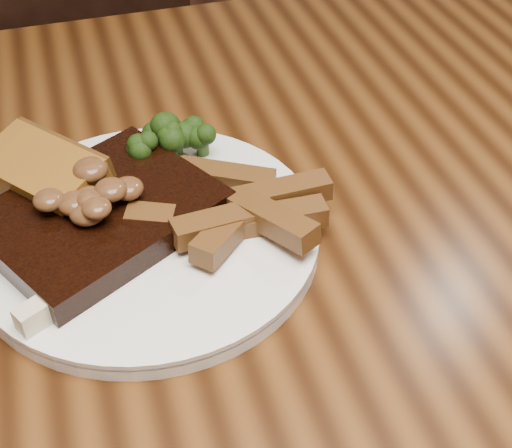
{
  "coord_description": "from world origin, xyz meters",
  "views": [
    {
      "loc": [
        -0.13,
        -0.37,
        1.14
      ],
      "look_at": [
        -0.01,
        0.01,
        0.78
      ],
      "focal_mm": 50.0,
      "sensor_mm": 36.0,
      "label": 1
    }
  ],
  "objects_px": {
    "dining_table": "(273,334)",
    "steak": "(101,216)",
    "chair_far": "(59,158)",
    "garlic_bread": "(46,189)",
    "potato_wedges": "(240,217)",
    "plate": "(149,235)"
  },
  "relations": [
    {
      "from": "dining_table",
      "to": "steak",
      "type": "distance_m",
      "value": 0.18
    },
    {
      "from": "steak",
      "to": "potato_wedges",
      "type": "height_order",
      "value": "same"
    },
    {
      "from": "potato_wedges",
      "to": "chair_far",
      "type": "bearing_deg",
      "value": 103.96
    },
    {
      "from": "chair_far",
      "to": "steak",
      "type": "xyz_separation_m",
      "value": [
        0.04,
        -0.55,
        0.33
      ]
    },
    {
      "from": "chair_far",
      "to": "steak",
      "type": "height_order",
      "value": "chair_far"
    },
    {
      "from": "plate",
      "to": "potato_wedges",
      "type": "distance_m",
      "value": 0.07
    },
    {
      "from": "plate",
      "to": "garlic_bread",
      "type": "bearing_deg",
      "value": 139.76
    },
    {
      "from": "plate",
      "to": "chair_far",
      "type": "bearing_deg",
      "value": 97.62
    },
    {
      "from": "dining_table",
      "to": "steak",
      "type": "height_order",
      "value": "steak"
    },
    {
      "from": "garlic_bread",
      "to": "chair_far",
      "type": "bearing_deg",
      "value": 141.59
    },
    {
      "from": "potato_wedges",
      "to": "steak",
      "type": "bearing_deg",
      "value": 163.13
    },
    {
      "from": "dining_table",
      "to": "garlic_bread",
      "type": "relative_size",
      "value": 16.03
    },
    {
      "from": "dining_table",
      "to": "plate",
      "type": "relative_size",
      "value": 5.96
    },
    {
      "from": "steak",
      "to": "garlic_bread",
      "type": "height_order",
      "value": "steak"
    },
    {
      "from": "dining_table",
      "to": "potato_wedges",
      "type": "bearing_deg",
      "value": 126.33
    },
    {
      "from": "potato_wedges",
      "to": "dining_table",
      "type": "bearing_deg",
      "value": -53.67
    },
    {
      "from": "chair_far",
      "to": "potato_wedges",
      "type": "height_order",
      "value": "chair_far"
    },
    {
      "from": "plate",
      "to": "potato_wedges",
      "type": "height_order",
      "value": "potato_wedges"
    },
    {
      "from": "dining_table",
      "to": "chair_far",
      "type": "height_order",
      "value": "chair_far"
    },
    {
      "from": "dining_table",
      "to": "chair_far",
      "type": "bearing_deg",
      "value": 105.11
    },
    {
      "from": "garlic_bread",
      "to": "potato_wedges",
      "type": "distance_m",
      "value": 0.16
    },
    {
      "from": "chair_far",
      "to": "potato_wedges",
      "type": "relative_size",
      "value": 7.74
    }
  ]
}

